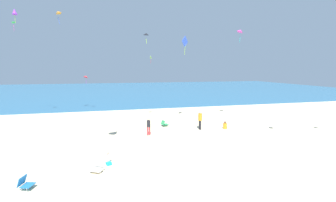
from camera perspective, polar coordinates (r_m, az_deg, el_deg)
The scene contains 17 objects.
ground_plane at distance 18.93m, azimuth -2.85°, elevation -8.87°, with size 120.00×120.00×0.00m, color beige.
ocean_water at distance 61.50m, azimuth -10.76°, elevation 2.66°, with size 120.00×60.00×0.05m, color teal.
beach_chair_far_left at distance 22.41m, azimuth -0.90°, elevation -5.52°, with size 0.76×0.70×0.57m.
beach_chair_far_right at distance 13.47m, azimuth -16.84°, elevation -15.24°, with size 0.80×0.79×0.53m.
beach_chair_near_camera at distance 13.02m, azimuth -31.48°, elevation -16.68°, with size 0.71×0.69×0.62m.
person_0 at distance 22.17m, azimuth 13.72°, elevation -5.90°, with size 0.56×0.62×0.70m.
person_1 at distance 14.36m, azimuth -14.56°, elevation -13.51°, with size 0.49×0.66×0.74m.
person_2 at distance 19.39m, azimuth -4.75°, elevation -5.95°, with size 0.29×0.29×1.43m.
person_3 at distance 21.31m, azimuth 7.82°, elevation -4.36°, with size 0.34×0.34×1.67m.
kite_orange at distance 29.95m, azimuth -25.22°, elevation 18.93°, with size 0.68×0.79×1.46m.
kite_lime at distance 37.07m, azimuth -4.21°, elevation 10.43°, with size 0.26×0.49×1.15m.
kite_red at distance 32.52m, azimuth -19.29°, elevation 5.62°, with size 0.79×0.81×1.17m.
kite_blue at distance 23.46m, azimuth 4.14°, elevation 14.18°, with size 0.84×0.74×1.81m.
kite_green at distance 32.88m, azimuth -33.54°, elevation 15.67°, with size 0.48×0.48×1.14m.
kite_black at distance 23.69m, azimuth -5.33°, elevation 15.89°, with size 0.63×0.56×0.99m.
kite_magenta at distance 25.46m, azimuth 17.29°, elevation 15.96°, with size 0.71×0.81×1.31m.
kite_purple at distance 30.30m, azimuth -33.32°, elevation 17.74°, with size 0.74×0.79×1.48m.
Camera 1 is at (-3.49, -7.79, 5.45)m, focal length 25.03 mm.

